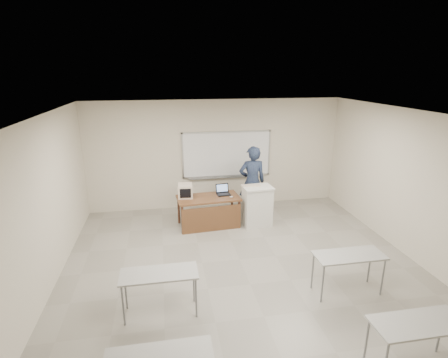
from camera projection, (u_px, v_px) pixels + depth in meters
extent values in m
cube|color=gray|center=(250.00, 285.00, 6.36)|extent=(7.00, 8.00, 0.01)
cube|color=white|center=(227.00, 154.00, 9.70)|extent=(2.40, 0.03, 1.20)
cube|color=#B7BABC|center=(227.00, 132.00, 9.51)|extent=(2.48, 0.04, 0.04)
cube|color=#B7BABC|center=(227.00, 176.00, 9.88)|extent=(2.48, 0.04, 0.04)
cube|color=#B7BABC|center=(183.00, 156.00, 9.49)|extent=(0.04, 0.04, 1.28)
cube|color=#B7BABC|center=(269.00, 153.00, 9.90)|extent=(0.04, 0.04, 1.28)
cube|color=#B7BABC|center=(227.00, 177.00, 9.85)|extent=(2.16, 0.07, 0.02)
cube|color=#969591|center=(159.00, 274.00, 5.41)|extent=(1.20, 0.50, 0.03)
cylinder|color=slate|center=(123.00, 306.00, 5.24)|extent=(0.03, 0.03, 0.70)
cylinder|color=slate|center=(196.00, 298.00, 5.42)|extent=(0.03, 0.03, 0.70)
cylinder|color=slate|center=(126.00, 290.00, 5.62)|extent=(0.03, 0.03, 0.70)
cylinder|color=slate|center=(194.00, 283.00, 5.80)|extent=(0.03, 0.03, 0.70)
cube|color=#969591|center=(349.00, 255.00, 5.95)|extent=(1.20, 0.50, 0.03)
cylinder|color=slate|center=(323.00, 284.00, 5.78)|extent=(0.03, 0.03, 0.70)
cylinder|color=slate|center=(383.00, 277.00, 5.96)|extent=(0.03, 0.03, 0.70)
cylinder|color=slate|center=(313.00, 271.00, 6.15)|extent=(0.03, 0.03, 0.70)
cylinder|color=slate|center=(370.00, 265.00, 6.34)|extent=(0.03, 0.03, 0.70)
cube|color=#969591|center=(419.00, 323.00, 4.35)|extent=(1.20, 0.50, 0.03)
cylinder|color=slate|center=(366.00, 341.00, 4.56)|extent=(0.03, 0.03, 0.70)
cylinder|color=slate|center=(441.00, 331.00, 4.74)|extent=(0.03, 0.03, 0.70)
cube|color=brown|center=(208.00, 198.00, 8.58)|extent=(1.52, 0.76, 0.04)
cube|color=brown|center=(211.00, 219.00, 8.37)|extent=(1.45, 0.03, 0.63)
cylinder|color=#45271B|center=(181.00, 219.00, 8.27)|extent=(0.06, 0.06, 0.71)
cylinder|color=#45271B|center=(239.00, 215.00, 8.51)|extent=(0.06, 0.06, 0.71)
cylinder|color=#45271B|center=(180.00, 209.00, 8.88)|extent=(0.06, 0.06, 0.71)
cylinder|color=#45271B|center=(234.00, 206.00, 9.11)|extent=(0.06, 0.06, 0.71)
cube|color=beige|center=(257.00, 207.00, 8.70)|extent=(0.68, 0.48, 0.97)
cube|color=beige|center=(258.00, 187.00, 8.55)|extent=(0.72, 0.52, 0.04)
cube|color=beige|center=(185.00, 190.00, 8.58)|extent=(0.34, 0.35, 0.32)
cube|color=beige|center=(186.00, 193.00, 8.39)|extent=(0.35, 0.04, 0.33)
cube|color=black|center=(186.00, 193.00, 8.37)|extent=(0.27, 0.01, 0.23)
cube|color=black|center=(224.00, 194.00, 8.73)|extent=(0.33, 0.24, 0.02)
cube|color=black|center=(224.00, 194.00, 8.72)|extent=(0.27, 0.14, 0.01)
cube|color=black|center=(223.00, 188.00, 8.84)|extent=(0.33, 0.07, 0.23)
cube|color=#6E88B8|center=(223.00, 188.00, 8.83)|extent=(0.28, 0.05, 0.17)
ellipsoid|color=#9E9FA5|center=(231.00, 197.00, 8.55)|extent=(0.10, 0.07, 0.04)
cube|color=beige|center=(251.00, 186.00, 8.59)|extent=(0.47, 0.21, 0.03)
imported|color=black|center=(252.00, 182.00, 9.07)|extent=(0.70, 0.47, 1.91)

